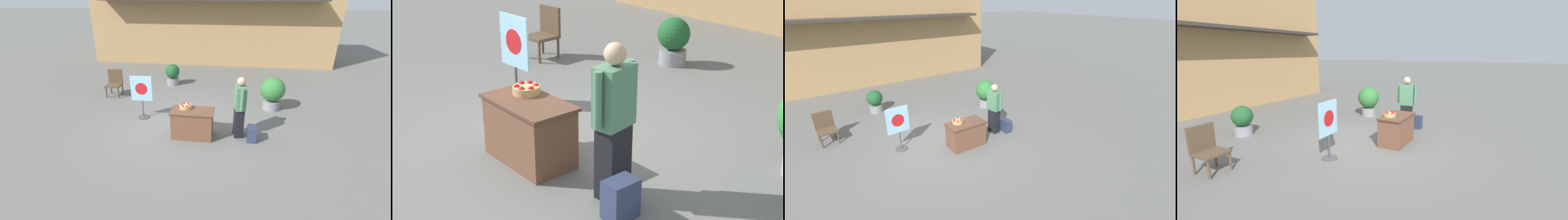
# 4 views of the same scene
# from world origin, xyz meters

# --- Properties ---
(ground_plane) EXTENTS (120.00, 120.00, 0.00)m
(ground_plane) POSITION_xyz_m (0.00, 0.00, 0.00)
(ground_plane) COLOR slate
(display_table) EXTENTS (1.17, 0.65, 0.78)m
(display_table) POSITION_xyz_m (0.37, -0.61, 0.39)
(display_table) COLOR brown
(display_table) RESTS_ON ground_plane
(apple_basket) EXTENTS (0.33, 0.33, 0.13)m
(apple_basket) POSITION_xyz_m (0.17, -0.50, 0.84)
(apple_basket) COLOR tan
(apple_basket) RESTS_ON display_table
(person_visitor) EXTENTS (0.32, 0.60, 1.70)m
(person_visitor) POSITION_xyz_m (1.62, -0.41, 0.87)
(person_visitor) COLOR black
(person_visitor) RESTS_ON ground_plane
(backpack) EXTENTS (0.24, 0.34, 0.42)m
(backpack) POSITION_xyz_m (1.98, -0.64, 0.21)
(backpack) COLOR #2D3856
(backpack) RESTS_ON ground_plane
(poster_board) EXTENTS (0.67, 0.36, 1.37)m
(poster_board) POSITION_xyz_m (-1.36, 0.33, 0.77)
(poster_board) COLOR #4C4C51
(poster_board) RESTS_ON ground_plane
(patio_chair) EXTENTS (0.59, 0.59, 0.99)m
(patio_chair) POSITION_xyz_m (-3.09, 2.13, 0.53)
(patio_chair) COLOR brown
(patio_chair) RESTS_ON ground_plane
(potted_plant_far_left) EXTENTS (0.61, 0.61, 0.89)m
(potted_plant_far_left) POSITION_xyz_m (-1.17, 3.69, 0.48)
(potted_plant_far_left) COLOR gray
(potted_plant_far_left) RESTS_ON ground_plane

